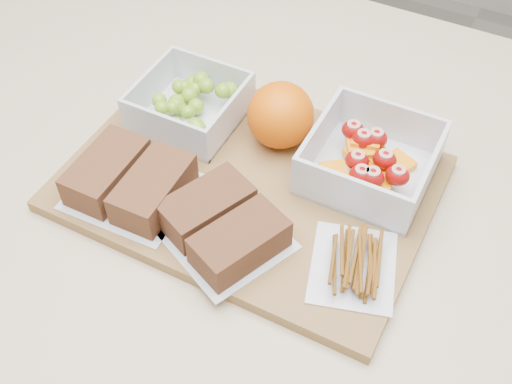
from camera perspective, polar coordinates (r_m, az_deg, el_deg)
counter at (r=1.14m, az=0.13°, el=-15.07°), size 1.20×0.90×0.90m
cutting_board at (r=0.77m, az=-0.62°, el=0.78°), size 0.42×0.30×0.02m
grape_container at (r=0.82m, az=-5.77°, el=7.78°), size 0.12×0.12×0.05m
fruit_container at (r=0.76m, az=10.07°, el=2.67°), size 0.14×0.14×0.06m
orange at (r=0.78m, az=2.19°, el=6.84°), size 0.08×0.08×0.08m
sandwich_bag_left at (r=0.74m, az=-11.12°, el=0.98°), size 0.14×0.12×0.04m
sandwich_bag_center at (r=0.69m, az=-2.95°, el=-2.98°), size 0.17×0.16×0.04m
pretzel_bag at (r=0.68m, az=8.72°, el=-6.09°), size 0.11×0.13×0.02m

